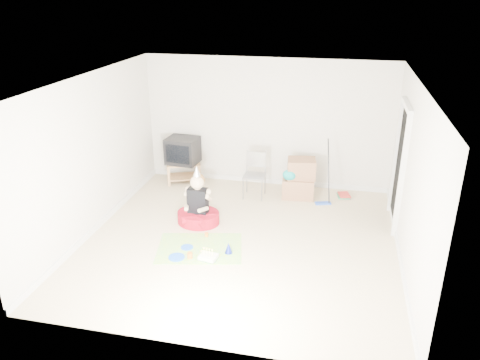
% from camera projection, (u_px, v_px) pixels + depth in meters
% --- Properties ---
extents(ground, '(5.00, 5.00, 0.00)m').
position_uv_depth(ground, '(241.00, 240.00, 7.66)').
color(ground, beige).
rests_on(ground, ground).
extents(doorway_recess, '(0.02, 0.90, 2.05)m').
position_uv_depth(doorway_recess, '(400.00, 168.00, 7.86)').
color(doorway_recess, black).
rests_on(doorway_recess, ground).
extents(tv_stand, '(0.80, 0.65, 0.43)m').
position_uv_depth(tv_stand, '(184.00, 170.00, 9.85)').
color(tv_stand, '#AB7C4D').
rests_on(tv_stand, ground).
extents(crt_tv, '(0.67, 0.58, 0.54)m').
position_uv_depth(crt_tv, '(183.00, 150.00, 9.68)').
color(crt_tv, black).
rests_on(crt_tv, tv_stand).
extents(folding_chair, '(0.41, 0.39, 0.90)m').
position_uv_depth(folding_chair, '(254.00, 176.00, 9.08)').
color(folding_chair, gray).
rests_on(folding_chair, ground).
extents(cardboard_boxes, '(0.66, 0.54, 0.77)m').
position_uv_depth(cardboard_boxes, '(299.00, 179.00, 9.12)').
color(cardboard_boxes, '#936547').
rests_on(cardboard_boxes, ground).
extents(floor_mop, '(0.32, 0.39, 1.20)m').
position_uv_depth(floor_mop, '(324.00, 191.00, 8.84)').
color(floor_mop, blue).
rests_on(floor_mop, ground).
extents(book_pile, '(0.27, 0.31, 0.06)m').
position_uv_depth(book_pile, '(344.00, 195.00, 9.23)').
color(book_pile, '#2A7F56').
rests_on(book_pile, ground).
extents(seated_woman, '(0.78, 0.78, 1.07)m').
position_uv_depth(seated_woman, '(198.00, 211.00, 8.14)').
color(seated_woman, '#A30F1F').
rests_on(seated_woman, ground).
extents(party_mat, '(1.50, 1.21, 0.01)m').
position_uv_depth(party_mat, '(200.00, 248.00, 7.43)').
color(party_mat, '#FF3599').
rests_on(party_mat, ground).
extents(birthday_cake, '(0.29, 0.25, 0.13)m').
position_uv_depth(birthday_cake, '(208.00, 257.00, 7.11)').
color(birthday_cake, white).
rests_on(birthday_cake, party_mat).
extents(blue_plate_near, '(0.23, 0.23, 0.01)m').
position_uv_depth(blue_plate_near, '(187.00, 247.00, 7.43)').
color(blue_plate_near, blue).
rests_on(blue_plate_near, party_mat).
extents(blue_plate_far, '(0.32, 0.32, 0.01)m').
position_uv_depth(blue_plate_far, '(177.00, 257.00, 7.16)').
color(blue_plate_far, blue).
rests_on(blue_plate_far, party_mat).
extents(orange_cup_near, '(0.08, 0.08, 0.07)m').
position_uv_depth(orange_cup_near, '(206.00, 235.00, 7.75)').
color(orange_cup_near, orange).
rests_on(orange_cup_near, party_mat).
extents(orange_cup_far, '(0.08, 0.08, 0.09)m').
position_uv_depth(orange_cup_far, '(190.00, 255.00, 7.13)').
color(orange_cup_far, orange).
rests_on(orange_cup_far, party_mat).
extents(blue_party_hat, '(0.13, 0.13, 0.18)m').
position_uv_depth(blue_party_hat, '(229.00, 248.00, 7.25)').
color(blue_party_hat, '#1827AC').
rests_on(blue_party_hat, party_mat).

